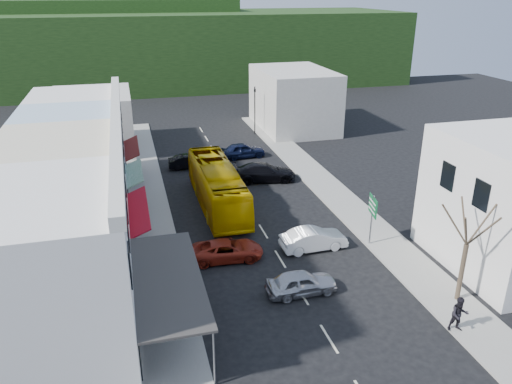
# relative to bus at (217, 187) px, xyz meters

# --- Properties ---
(ground) EXTENTS (120.00, 120.00, 0.00)m
(ground) POSITION_rel_bus_xyz_m (2.26, -9.27, -1.55)
(ground) COLOR black
(ground) RESTS_ON ground
(sidewalk_left) EXTENTS (3.00, 52.00, 0.15)m
(sidewalk_left) POSITION_rel_bus_xyz_m (-5.24, 0.73, -1.48)
(sidewalk_left) COLOR gray
(sidewalk_left) RESTS_ON ground
(sidewalk_right) EXTENTS (3.00, 52.00, 0.15)m
(sidewalk_right) POSITION_rel_bus_xyz_m (9.76, 0.73, -1.48)
(sidewalk_right) COLOR gray
(sidewalk_right) RESTS_ON ground
(shopfront_row) EXTENTS (8.25, 30.00, 8.00)m
(shopfront_row) POSITION_rel_bus_xyz_m (-10.23, -4.27, 2.45)
(shopfront_row) COLOR silver
(shopfront_row) RESTS_ON ground
(distant_block_left) EXTENTS (8.00, 10.00, 6.00)m
(distant_block_left) POSITION_rel_bus_xyz_m (-9.74, 17.73, 1.45)
(distant_block_left) COLOR #B7B2A8
(distant_block_left) RESTS_ON ground
(distant_block_right) EXTENTS (8.00, 12.00, 7.00)m
(distant_block_right) POSITION_rel_bus_xyz_m (13.26, 20.73, 1.95)
(distant_block_right) COLOR #B7B2A8
(distant_block_right) RESTS_ON ground
(hillside) EXTENTS (80.00, 26.00, 14.00)m
(hillside) POSITION_rel_bus_xyz_m (0.81, 55.82, 5.18)
(hillside) COLOR black
(hillside) RESTS_ON ground
(bus) EXTENTS (2.56, 11.61, 3.10)m
(bus) POSITION_rel_bus_xyz_m (0.00, 0.00, 0.00)
(bus) COLOR #D4A300
(bus) RESTS_ON ground
(car_silver) EXTENTS (4.43, 1.88, 1.40)m
(car_silver) POSITION_rel_bus_xyz_m (2.26, -13.20, -0.85)
(car_silver) COLOR #B7B7BC
(car_silver) RESTS_ON ground
(car_white) EXTENTS (4.47, 1.97, 1.40)m
(car_white) POSITION_rel_bus_xyz_m (4.74, -8.57, -0.85)
(car_white) COLOR white
(car_white) RESTS_ON ground
(car_red) EXTENTS (4.71, 2.19, 1.40)m
(car_red) POSITION_rel_bus_xyz_m (-0.97, -8.40, -0.85)
(car_red) COLOR maroon
(car_red) RESTS_ON ground
(car_black_near) EXTENTS (4.71, 2.43, 1.40)m
(car_black_near) POSITION_rel_bus_xyz_m (4.99, 4.26, -0.85)
(car_black_near) COLOR black
(car_black_near) RESTS_ON ground
(car_navy_mid) EXTENTS (4.52, 2.13, 1.40)m
(car_navy_mid) POSITION_rel_bus_xyz_m (4.71, 11.09, -0.85)
(car_navy_mid) COLOR black
(car_navy_mid) RESTS_ON ground
(car_black_far) EXTENTS (4.46, 1.95, 1.40)m
(car_black_far) POSITION_rel_bus_xyz_m (-0.94, 9.30, -0.85)
(car_black_far) COLOR black
(car_black_far) RESTS_ON ground
(pedestrian_left) EXTENTS (0.42, 0.62, 1.70)m
(pedestrian_left) POSITION_rel_bus_xyz_m (-6.24, -8.54, -0.55)
(pedestrian_left) COLOR black
(pedestrian_left) RESTS_ON sidewalk_left
(pedestrian_right) EXTENTS (0.79, 0.60, 1.70)m
(pedestrian_right) POSITION_rel_bus_xyz_m (8.56, -18.45, -0.55)
(pedestrian_right) COLOR black
(pedestrian_right) RESTS_ON sidewalk_right
(direction_sign) EXTENTS (0.74, 1.67, 3.57)m
(direction_sign) POSITION_rel_bus_xyz_m (8.55, -9.04, 0.23)
(direction_sign) COLOR #0C5829
(direction_sign) RESTS_ON ground
(street_tree) EXTENTS (3.02, 3.02, 6.95)m
(street_tree) POSITION_rel_bus_xyz_m (10.26, -16.08, 1.93)
(street_tree) COLOR #362A1E
(street_tree) RESTS_ON ground
(traffic_signal) EXTENTS (1.25, 1.45, 5.52)m
(traffic_signal) POSITION_rel_bus_xyz_m (8.06, 19.23, 1.21)
(traffic_signal) COLOR black
(traffic_signal) RESTS_ON ground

